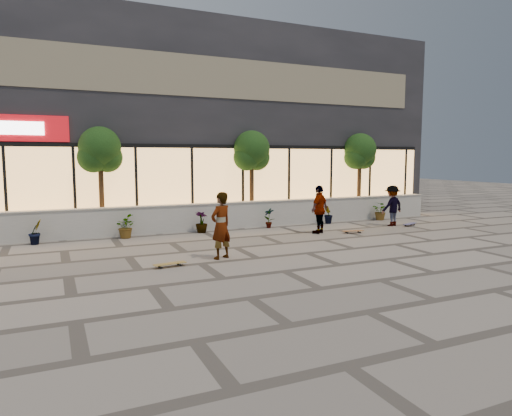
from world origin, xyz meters
name	(u,v)px	position (x,y,z in m)	size (l,w,h in m)	color
ground	(285,271)	(0.00, 0.00, 0.00)	(80.00, 80.00, 0.00)	gray
planter_wall	(200,217)	(0.00, 7.00, 0.52)	(22.00, 0.42, 1.04)	silver
retail_building	(165,128)	(0.00, 12.49, 4.25)	(24.00, 9.17, 8.50)	#222327
shrub_b	(35,232)	(-5.70, 6.45, 0.41)	(0.45, 0.36, 0.81)	black
shrub_c	(125,227)	(-2.90, 6.45, 0.41)	(0.73, 0.63, 0.81)	black
shrub_d	(202,222)	(-0.10, 6.45, 0.41)	(0.45, 0.45, 0.81)	black
shrub_e	(269,218)	(2.70, 6.45, 0.41)	(0.43, 0.29, 0.81)	black
shrub_f	(328,214)	(5.50, 6.45, 0.41)	(0.45, 0.36, 0.81)	black
shrub_g	(381,211)	(8.30, 6.45, 0.41)	(0.73, 0.63, 0.81)	black
tree_midwest	(100,152)	(-3.50, 7.70, 2.99)	(1.60, 1.50, 3.92)	#4F331C
tree_mideast	(252,153)	(2.50, 7.70, 2.99)	(1.60, 1.50, 3.92)	#4F331C
tree_east	(360,153)	(8.00, 7.70, 2.99)	(1.60, 1.50, 3.92)	#4F331C
skater_center	(221,226)	(-0.94, 1.99, 0.93)	(0.68, 0.45, 1.86)	silver
skater_right_near	(319,209)	(3.83, 4.51, 0.89)	(1.05, 0.44, 1.79)	silver
skater_right_far	(392,206)	(7.57, 4.90, 0.83)	(1.07, 0.62, 1.66)	maroon
skateboard_center	(170,264)	(-2.48, 1.61, 0.08)	(0.87, 0.34, 0.10)	olive
skateboard_right_near	(353,231)	(5.00, 4.02, 0.08)	(0.83, 0.35, 0.10)	brown
skateboard_right_far	(410,224)	(8.23, 4.55, 0.08)	(0.86, 0.53, 0.10)	#43447B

